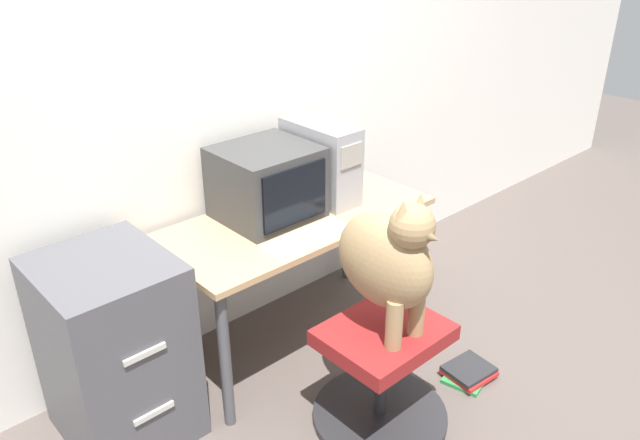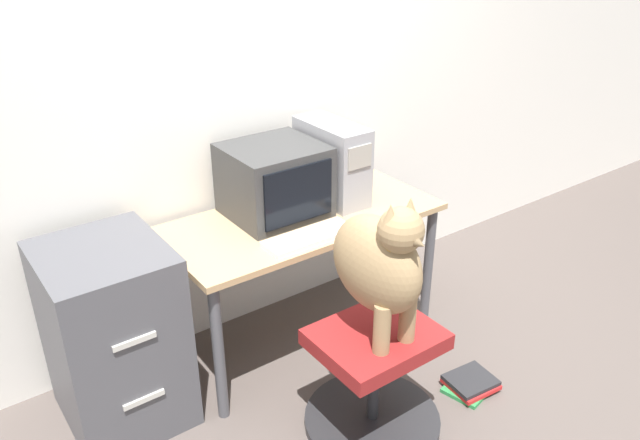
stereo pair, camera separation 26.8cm
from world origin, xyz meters
TOP-DOWN VIEW (x-y plane):
  - ground_plane at (0.00, 0.00)m, footprint 12.00×12.00m
  - wall_back at (0.00, 0.70)m, footprint 8.00×0.05m
  - desk at (0.00, 0.32)m, footprint 1.34×0.63m
  - crt_monitor at (-0.09, 0.41)m, footprint 0.44×0.42m
  - pc_tower at (0.24, 0.40)m, footprint 0.18×0.43m
  - keyboard at (-0.11, 0.09)m, footprint 0.43×0.15m
  - computer_mouse at (0.18, 0.07)m, footprint 0.06×0.04m
  - office_chair at (-0.12, -0.38)m, footprint 0.59×0.59m
  - dog at (-0.12, -0.38)m, footprint 0.24×0.47m
  - filing_cabinet at (-0.96, 0.33)m, footprint 0.49×0.56m
  - book_stack_floor at (0.40, -0.48)m, footprint 0.25×0.22m

SIDE VIEW (x-z plane):
  - ground_plane at x=0.00m, z-range 0.00..0.00m
  - book_stack_floor at x=0.40m, z-range 0.00..0.06m
  - office_chair at x=-0.12m, z-range -0.01..0.48m
  - filing_cabinet at x=-0.96m, z-range 0.00..0.82m
  - desk at x=0.00m, z-range 0.27..0.98m
  - keyboard at x=-0.11m, z-range 0.71..0.74m
  - computer_mouse at x=0.18m, z-range 0.71..0.75m
  - dog at x=-0.12m, z-range 0.51..1.13m
  - crt_monitor at x=-0.09m, z-range 0.71..1.06m
  - pc_tower at x=0.24m, z-range 0.71..1.11m
  - wall_back at x=0.00m, z-range 0.00..2.60m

